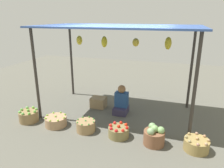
# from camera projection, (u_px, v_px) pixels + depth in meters

# --- Properties ---
(ground_plane) EXTENTS (14.00, 14.00, 0.00)m
(ground_plane) POSITION_uv_depth(u_px,v_px,m) (117.00, 112.00, 5.75)
(ground_plane) COLOR #59574C
(market_stall_structure) EXTENTS (3.93, 2.10, 2.29)m
(market_stall_structure) POSITION_uv_depth(u_px,v_px,m) (118.00, 33.00, 5.10)
(market_stall_structure) COLOR #38332D
(market_stall_structure) RESTS_ON ground
(vendor_person) EXTENTS (0.36, 0.44, 0.78)m
(vendor_person) POSITION_uv_depth(u_px,v_px,m) (121.00, 103.00, 5.61)
(vendor_person) COLOR #342F4C
(vendor_person) RESTS_ON ground
(basket_green_apples) EXTENTS (0.47, 0.47, 0.33)m
(basket_green_apples) POSITION_uv_depth(u_px,v_px,m) (29.00, 116.00, 5.21)
(basket_green_apples) COLOR olive
(basket_green_apples) RESTS_ON ground
(basket_limes) EXTENTS (0.51, 0.51, 0.26)m
(basket_limes) POSITION_uv_depth(u_px,v_px,m) (56.00, 121.00, 5.01)
(basket_limes) COLOR #A6815C
(basket_limes) RESTS_ON ground
(basket_green_chilies) EXTENTS (0.43, 0.43, 0.28)m
(basket_green_chilies) POSITION_uv_depth(u_px,v_px,m) (86.00, 126.00, 4.76)
(basket_green_chilies) COLOR #97774D
(basket_green_chilies) RESTS_ON ground
(basket_red_tomatoes) EXTENTS (0.45, 0.45, 0.28)m
(basket_red_tomatoes) POSITION_uv_depth(u_px,v_px,m) (119.00, 132.00, 4.54)
(basket_red_tomatoes) COLOR olive
(basket_red_tomatoes) RESTS_ON ground
(basket_cabbages) EXTENTS (0.43, 0.43, 0.43)m
(basket_cabbages) POSITION_uv_depth(u_px,v_px,m) (154.00, 136.00, 4.25)
(basket_cabbages) COLOR brown
(basket_cabbages) RESTS_ON ground
(basket_potatoes) EXTENTS (0.48, 0.48, 0.29)m
(basket_potatoes) POSITION_uv_depth(u_px,v_px,m) (196.00, 145.00, 4.08)
(basket_potatoes) COLOR olive
(basket_potatoes) RESTS_ON ground
(wooden_crate_near_vendor) EXTENTS (0.41, 0.34, 0.29)m
(wooden_crate_near_vendor) POSITION_uv_depth(u_px,v_px,m) (99.00, 102.00, 6.02)
(wooden_crate_near_vendor) COLOR #887251
(wooden_crate_near_vendor) RESTS_ON ground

